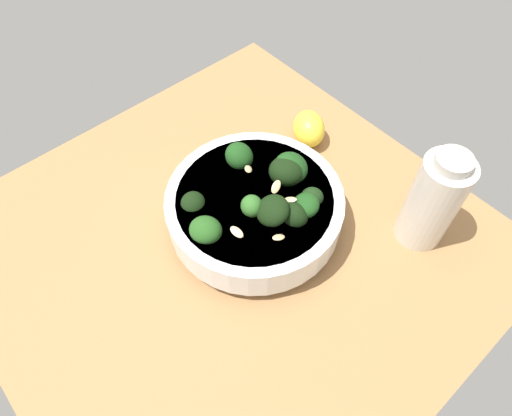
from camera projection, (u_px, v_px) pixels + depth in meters
The scene contains 4 objects.
ground_plane at pixel (233, 249), 61.34cm from camera, with size 60.39×60.39×4.18cm, color #996D42.
bowl_of_broccoli at pixel (258, 207), 57.74cm from camera, with size 22.18×22.18×9.87cm.
lemon_wedge at pixel (309, 129), 68.04cm from camera, with size 6.06×4.61×4.93cm, color yellow.
bottle_tall at pixel (433, 201), 54.76cm from camera, with size 6.07×6.07×14.57cm.
Camera 1 is at (18.21, 25.41, 51.06)cm, focal length 32.21 mm.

